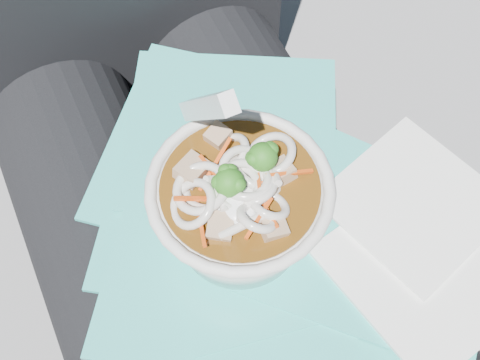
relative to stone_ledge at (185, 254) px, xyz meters
name	(u,v)px	position (x,y,z in m)	size (l,w,h in m)	color
stone_ledge	(185,254)	(0.00, 0.00, 0.00)	(1.00, 0.50, 0.42)	slate
lap	(225,266)	(0.00, -0.15, 0.29)	(0.32, 0.48, 0.15)	black
person_body	(184,170)	(0.00, -0.06, 0.32)	(0.34, 0.94, 0.98)	black
plastic_bag	(266,226)	(0.03, -0.17, 0.37)	(0.32, 0.45, 0.02)	#2BB4AB
napkins	(424,242)	(0.13, -0.24, 0.38)	(0.17, 0.20, 0.01)	white
udon_bowl	(240,204)	(0.01, -0.17, 0.43)	(0.16, 0.16, 0.18)	white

